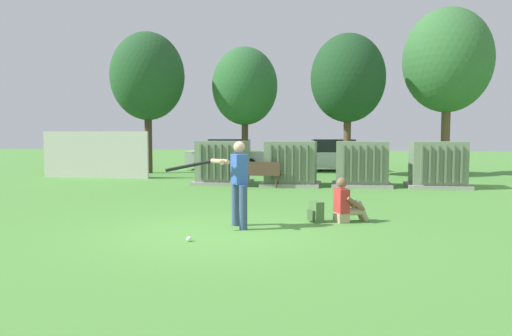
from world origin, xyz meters
The scene contains 17 objects.
ground_plane centered at (0.00, 0.00, 0.00)m, with size 96.00×96.00×0.00m, color #51933D.
fence_panel centered at (-8.15, 10.50, 1.00)m, with size 4.80×0.12×2.00m, color beige.
transformer_west centered at (-2.12, 8.95, 0.79)m, with size 2.10×1.70×1.62m.
transformer_mid_west centered at (0.49, 8.77, 0.79)m, with size 2.10×1.70×1.62m.
transformer_mid_east centered at (3.02, 8.98, 0.79)m, with size 2.10×1.70×1.62m.
transformer_east centered at (5.65, 9.08, 0.79)m, with size 2.10×1.70×1.62m.
park_bench centered at (-0.68, 7.92, 0.54)m, with size 1.82×0.51×0.92m.
batter centered at (0.26, 0.50, 0.98)m, with size 1.49×1.07×1.74m.
sports_ball centered at (-0.29, -0.89, 0.04)m, with size 0.09×0.09×0.09m, color white.
seated_spectator centered at (2.43, 1.55, 0.38)m, with size 0.79×0.67×0.96m.
backpack centered at (1.80, 1.42, 0.21)m, with size 0.37×0.38×0.44m.
tree_left centered at (-6.92, 13.39, 4.63)m, with size 3.53×3.53×6.75m.
tree_center_left centered at (-2.46, 14.90, 4.23)m, with size 3.23×3.23×6.17m.
tree_center_right centered at (2.53, 13.59, 4.38)m, with size 3.34×3.34×6.39m.
tree_right centered at (6.98, 14.68, 5.21)m, with size 3.98×3.98×7.60m.
parked_car_leftmost centered at (-3.68, 16.33, 0.75)m, with size 4.37×2.27×1.62m.
parked_car_left_of_center centered at (1.74, 16.45, 0.75)m, with size 4.39×2.34×1.62m.
Camera 1 is at (2.35, -9.03, 1.88)m, focal length 34.39 mm.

